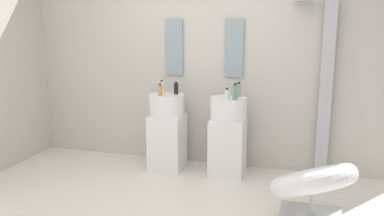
% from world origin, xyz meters
% --- Properties ---
extents(rear_partition, '(4.80, 0.10, 2.60)m').
position_xyz_m(rear_partition, '(0.00, 1.65, 1.30)').
color(rear_partition, beige).
rests_on(rear_partition, ground_plane).
extents(pedestal_sink_left, '(0.43, 0.43, 1.04)m').
position_xyz_m(pedestal_sink_left, '(-0.38, 1.28, 0.48)').
color(pedestal_sink_left, white).
rests_on(pedestal_sink_left, ground_plane).
extents(pedestal_sink_right, '(0.43, 0.43, 1.04)m').
position_xyz_m(pedestal_sink_right, '(0.38, 1.28, 0.48)').
color(pedestal_sink_right, white).
rests_on(pedestal_sink_right, ground_plane).
extents(vanity_mirror_left, '(0.22, 0.03, 0.69)m').
position_xyz_m(vanity_mirror_left, '(-0.38, 1.58, 1.49)').
color(vanity_mirror_left, '#8C9EA8').
extents(vanity_mirror_right, '(0.22, 0.03, 0.69)m').
position_xyz_m(vanity_mirror_right, '(0.38, 1.58, 1.49)').
color(vanity_mirror_right, '#8C9EA8').
extents(shower_column, '(0.49, 0.24, 2.05)m').
position_xyz_m(shower_column, '(1.44, 1.53, 1.08)').
color(shower_column, '#B7BABF').
rests_on(shower_column, ground_plane).
extents(lounge_chair, '(1.10, 1.10, 0.65)m').
position_xyz_m(lounge_chair, '(1.35, 0.34, 0.35)').
color(lounge_chair, '#B7BABF').
rests_on(lounge_chair, ground_plane).
extents(soap_bottle_black, '(0.05, 0.05, 0.15)m').
position_xyz_m(soap_bottle_black, '(-0.28, 1.33, 1.01)').
color(soap_bottle_black, black).
rests_on(soap_bottle_black, pedestal_sink_left).
extents(soap_bottle_clear, '(0.05, 0.05, 0.13)m').
position_xyz_m(soap_bottle_clear, '(0.38, 1.16, 1.00)').
color(soap_bottle_clear, silver).
rests_on(soap_bottle_clear, pedestal_sink_right).
extents(soap_bottle_white, '(0.05, 0.05, 0.16)m').
position_xyz_m(soap_bottle_white, '(-0.47, 1.35, 1.01)').
color(soap_bottle_white, white).
rests_on(soap_bottle_white, pedestal_sink_left).
extents(soap_bottle_grey, '(0.06, 0.06, 0.17)m').
position_xyz_m(soap_bottle_grey, '(0.48, 1.36, 1.02)').
color(soap_bottle_grey, '#99999E').
rests_on(soap_bottle_grey, pedestal_sink_right).
extents(soap_bottle_amber, '(0.05, 0.05, 0.15)m').
position_xyz_m(soap_bottle_amber, '(-0.43, 1.18, 1.01)').
color(soap_bottle_amber, '#C68C38').
rests_on(soap_bottle_amber, pedestal_sink_left).
extents(soap_bottle_green, '(0.06, 0.06, 0.19)m').
position_xyz_m(soap_bottle_green, '(0.48, 1.16, 1.03)').
color(soap_bottle_green, '#59996B').
rests_on(soap_bottle_green, pedestal_sink_right).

